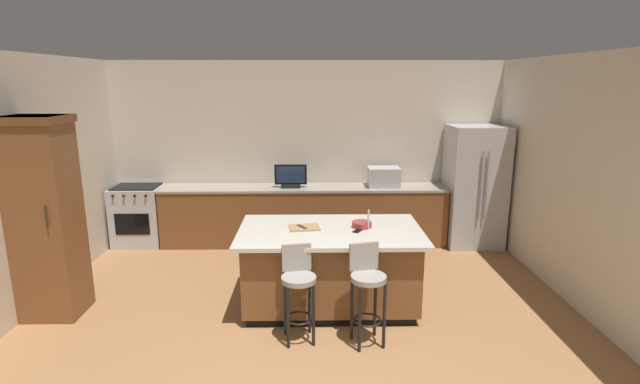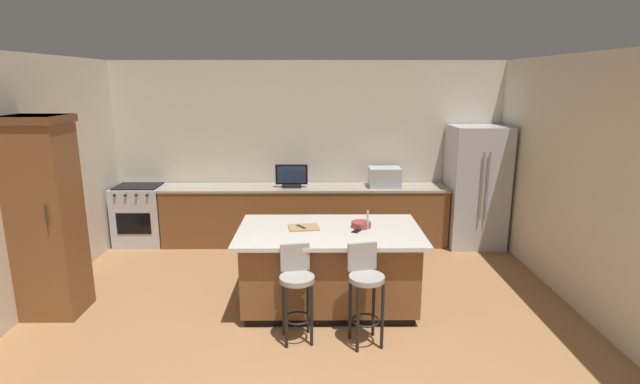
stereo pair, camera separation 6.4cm
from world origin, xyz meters
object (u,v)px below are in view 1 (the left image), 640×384
Objects in this scene: range_oven at (139,215)px; refrigerator at (474,186)px; bar_stool_left at (298,285)px; cell_phone at (358,231)px; bar_stool_right at (367,285)px; tv_monitor at (291,177)px; microwave at (384,177)px; kitchen_island at (330,267)px; cutting_board at (304,228)px; tv_remote at (302,227)px; fruit_bowl at (362,224)px; cabinet_tower at (44,215)px.

refrigerator is at bearing -0.82° from range_oven.
cell_phone is at bearing 36.63° from bar_stool_left.
bar_stool_left is at bearing 160.60° from bar_stool_right.
refrigerator is 2.82m from tv_monitor.
kitchen_island is at bearing -112.63° from microwave.
cell_phone is at bearing -11.62° from kitchen_island.
range_oven reaches higher than cutting_board.
tv_monitor is (-0.52, 2.11, 0.61)m from kitchen_island.
tv_monitor reaches higher than cell_phone.
tv_remote reaches higher than cell_phone.
tv_monitor is at bearing -1.22° from range_oven.
fruit_bowl reaches higher than tv_remote.
microwave is at bearing 0.02° from range_oven.
bar_stool_right is 1.08m from cutting_board.
refrigerator is at bearing 46.09° from fruit_bowl.
range_oven is 3.84m from microwave.
tv_monitor reaches higher than tv_remote.
cutting_board is at bearing -119.29° from microwave.
microwave is 1.45× the size of cutting_board.
range_oven is at bearing 178.78° from tv_monitor.
refrigerator is 3.50m from bar_stool_right.
fruit_bowl is 0.16m from cell_phone.
cutting_board is (0.05, 0.76, 0.35)m from bar_stool_left.
cutting_board is (-1.19, -2.12, -0.14)m from microwave.
fruit_bowl is at bearing -133.91° from refrigerator.
kitchen_island is 4.14× the size of tv_monitor.
bar_stool_left is at bearing -131.16° from fruit_bowl.
tv_remote is (-0.31, 0.05, 0.45)m from kitchen_island.
tv_remote is at bearing -39.38° from range_oven.
tv_monitor reaches higher than range_oven.
fruit_bowl is at bearing 12.63° from kitchen_island.
microwave is 3.04m from bar_stool_right.
refrigerator is at bearing 37.68° from bar_stool_left.
microwave is (0.90, 2.17, 0.59)m from kitchen_island.
tv_monitor is 0.49× the size of bar_stool_right.
cell_phone is (-0.61, -2.23, -0.15)m from microwave.
cell_phone is at bearing -132.83° from refrigerator.
kitchen_island is at bearing -36.80° from range_oven.
cabinet_tower is 3.47m from bar_stool_right.
cell_phone is at bearing -112.71° from fruit_bowl.
microwave is 2.82× the size of tv_remote.
bar_stool_right is at bearing -42.49° from range_oven.
microwave reaches higher than kitchen_island.
tv_monitor is at bearing 84.61° from bar_stool_left.
tv_remote is at bearing -177.23° from fruit_bowl.
microwave is at bearing 105.28° from cell_phone.
cabinet_tower is at bearing 155.76° from bar_stool_right.
kitchen_island is 0.54m from cell_phone.
fruit_bowl is (0.69, 0.79, 0.37)m from bar_stool_left.
fruit_bowl is (3.39, 0.21, -0.19)m from cabinet_tower.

